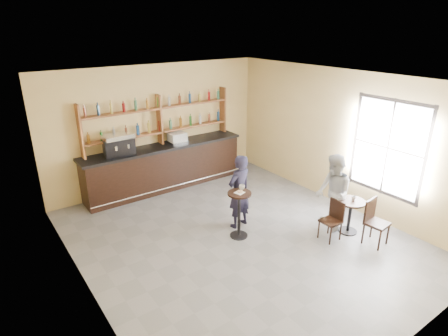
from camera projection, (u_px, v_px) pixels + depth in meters
floor at (239, 238)px, 7.73m from camera, size 7.00×7.00×0.00m
ceiling at (241, 81)px, 6.57m from camera, size 7.00×7.00×0.00m
wall_back at (158, 127)px, 9.80m from camera, size 7.00×0.00×7.00m
wall_front at (418, 250)px, 4.50m from camera, size 7.00×0.00×7.00m
wall_left at (80, 208)px, 5.52m from camera, size 0.00×7.00×7.00m
wall_right at (341, 139)px, 8.78m from camera, size 0.00×7.00×7.00m
window_pane at (388, 148)px, 7.83m from camera, size 0.00×2.00×2.00m
window_frame at (388, 148)px, 7.83m from camera, size 0.04×1.70×2.10m
shelf_unit at (160, 120)px, 9.62m from camera, size 4.00×0.26×1.40m
liquor_bottles at (159, 113)px, 9.56m from camera, size 3.68×0.10×1.00m
bar_counter at (165, 167)px, 9.88m from camera, size 4.37×0.85×1.18m
espresso_machine at (119, 144)px, 8.93m from camera, size 0.77×0.55×0.50m
pastry_case at (177, 138)px, 9.84m from camera, size 0.49×0.41×0.27m
pedestal_table at (239, 215)px, 7.62m from camera, size 0.52×0.52×0.99m
napkin at (239, 193)px, 7.44m from camera, size 0.22×0.22×0.00m
donut at (240, 192)px, 7.43m from camera, size 0.12×0.12×0.04m
cup_pedestal at (242, 187)px, 7.57m from camera, size 0.13×0.13×0.09m
man_main at (239, 192)px, 7.91m from camera, size 0.64×0.47×1.63m
cafe_table at (350, 216)px, 7.83m from camera, size 0.68×0.68×0.73m
cup_cafe at (353, 198)px, 7.70m from camera, size 0.12×0.12×0.09m
chair_west at (331, 221)px, 7.55m from camera, size 0.37×0.37×0.83m
chair_south at (377, 223)px, 7.36m from camera, size 0.45×0.45×0.94m
patron_second at (333, 193)px, 7.80m from camera, size 0.95×1.01×1.66m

